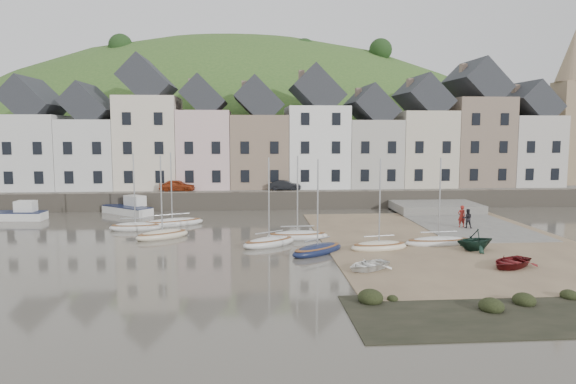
{
  "coord_description": "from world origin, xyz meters",
  "views": [
    {
      "loc": [
        -3.33,
        -36.93,
        7.96
      ],
      "look_at": [
        0.0,
        6.0,
        3.0
      ],
      "focal_mm": 33.75,
      "sensor_mm": 36.0,
      "label": 1
    }
  ],
  "objects": [
    {
      "name": "sailboat_3",
      "position": [
        -1.8,
        -0.25,
        0.27
      ],
      "size": [
        4.32,
        3.5,
        6.32
      ],
      "color": "silver",
      "rests_on": "ground"
    },
    {
      "name": "ground",
      "position": [
        0.0,
        0.0,
        0.0
      ],
      "size": [
        160.0,
        160.0,
        0.0
      ],
      "primitive_type": "plane",
      "color": "#484439",
      "rests_on": "ground"
    },
    {
      "name": "shore_rocks",
      "position": [
        7.95,
        -14.33,
        0.11
      ],
      "size": [
        14.0,
        6.0,
        0.77
      ],
      "color": "black",
      "rests_on": "ground"
    },
    {
      "name": "person_red",
      "position": [
        14.02,
        5.05,
        1.01
      ],
      "size": [
        0.68,
        0.48,
        1.78
      ],
      "primitive_type": "imported",
      "rotation": [
        0.0,
        0.0,
        3.23
      ],
      "color": "maroon",
      "rests_on": "slipway"
    },
    {
      "name": "church_spire",
      "position": [
        34.55,
        24.0,
        11.06
      ],
      "size": [
        4.0,
        4.0,
        18.0
      ],
      "color": "#997F60",
      "rests_on": "quay_land"
    },
    {
      "name": "quay_street",
      "position": [
        0.0,
        20.5,
        1.55
      ],
      "size": [
        70.0,
        7.0,
        0.1
      ],
      "primitive_type": "cube",
      "color": "slate",
      "rests_on": "quay_land"
    },
    {
      "name": "rowboat_green",
      "position": [
        11.64,
        -3.02,
        0.77
      ],
      "size": [
        3.18,
        2.9,
        1.43
      ],
      "primitive_type": "imported",
      "rotation": [
        0.0,
        0.0,
        -1.34
      ],
      "color": "black",
      "rests_on": "beach"
    },
    {
      "name": "motorboat_0",
      "position": [
        -23.42,
        12.19,
        0.58
      ],
      "size": [
        4.83,
        2.07,
        1.7
      ],
      "color": "silver",
      "rests_on": "ground"
    },
    {
      "name": "sailboat_5",
      "position": [
        1.22,
        -2.87,
        0.26
      ],
      "size": [
        4.33,
        3.99,
        6.32
      ],
      "color": "#131B3B",
      "rests_on": "ground"
    },
    {
      "name": "sailboat_0",
      "position": [
        -9.54,
        8.28,
        0.26
      ],
      "size": [
        5.53,
        3.56,
        6.32
      ],
      "color": "silver",
      "rests_on": "ground"
    },
    {
      "name": "sailboat_4",
      "position": [
        0.37,
        1.89,
        0.26
      ],
      "size": [
        4.6,
        1.74,
        6.32
      ],
      "color": "silver",
      "rests_on": "ground"
    },
    {
      "name": "rowboat_red",
      "position": [
        11.84,
        -7.49,
        0.38
      ],
      "size": [
        3.85,
        3.63,
        0.65
      ],
      "primitive_type": "imported",
      "rotation": [
        0.0,
        0.0,
        -0.96
      ],
      "color": "maroon",
      "rests_on": "beach"
    },
    {
      "name": "seawall",
      "position": [
        0.0,
        17.0,
        0.9
      ],
      "size": [
        70.0,
        1.2,
        1.8
      ],
      "primitive_type": "cube",
      "color": "slate",
      "rests_on": "ground"
    },
    {
      "name": "rowboat_white",
      "position": [
        3.5,
        -7.4,
        0.35
      ],
      "size": [
        3.45,
        3.19,
        0.58
      ],
      "primitive_type": "imported",
      "rotation": [
        0.0,
        0.0,
        -1.01
      ],
      "color": "white",
      "rests_on": "beach"
    },
    {
      "name": "sailboat_7",
      "position": [
        5.45,
        -2.15,
        0.27
      ],
      "size": [
        4.16,
        2.17,
        6.32
      ],
      "color": "beige",
      "rests_on": "ground"
    },
    {
      "name": "sailboat_2",
      "position": [
        -9.55,
        2.99,
        0.27
      ],
      "size": [
        4.28,
        3.55,
        6.32
      ],
      "color": "beige",
      "rests_on": "ground"
    },
    {
      "name": "car_right",
      "position": [
        0.73,
        19.5,
        2.15
      ],
      "size": [
        3.46,
        1.69,
        1.09
      ],
      "primitive_type": "imported",
      "rotation": [
        0.0,
        0.0,
        1.4
      ],
      "color": "black",
      "rests_on": "quay_street"
    },
    {
      "name": "car_left",
      "position": [
        -10.47,
        19.5,
        2.22
      ],
      "size": [
        3.79,
        1.97,
        1.23
      ],
      "primitive_type": "imported",
      "rotation": [
        0.0,
        0.0,
        1.43
      ],
      "color": "#9A3616",
      "rests_on": "quay_street"
    },
    {
      "name": "quay_land",
      "position": [
        0.0,
        32.0,
        0.75
      ],
      "size": [
        90.0,
        30.0,
        1.5
      ],
      "primitive_type": "cube",
      "color": "#335823",
      "rests_on": "ground"
    },
    {
      "name": "slipway",
      "position": [
        15.0,
        8.0,
        0.06
      ],
      "size": [
        8.0,
        18.0,
        0.12
      ],
      "primitive_type": "cube",
      "color": "slate",
      "rests_on": "ground"
    },
    {
      "name": "sailboat_6",
      "position": [
        9.91,
        -1.05,
        0.26
      ],
      "size": [
        4.91,
        1.88,
        6.32
      ],
      "color": "silver",
      "rests_on": "ground"
    },
    {
      "name": "beach",
      "position": [
        11.0,
        0.0,
        0.03
      ],
      "size": [
        18.0,
        26.0,
        0.06
      ],
      "primitive_type": "cube",
      "color": "#766047",
      "rests_on": "ground"
    },
    {
      "name": "person_dark",
      "position": [
        14.32,
        4.6,
        0.9
      ],
      "size": [
        0.89,
        0.77,
        1.55
      ],
      "primitive_type": "imported",
      "rotation": [
        0.0,
        0.0,
        2.87
      ],
      "color": "black",
      "rests_on": "slipway"
    },
    {
      "name": "motorboat_2",
      "position": [
        -14.47,
        15.0,
        0.58
      ],
      "size": [
        5.34,
        4.94,
        1.7
      ],
      "color": "silver",
      "rests_on": "ground"
    },
    {
      "name": "townhouse_terrace",
      "position": [
        1.76,
        24.0,
        7.32
      ],
      "size": [
        61.05,
        8.0,
        13.93
      ],
      "color": "silver",
      "rests_on": "quay_land"
    },
    {
      "name": "hillside",
      "position": [
        -5.0,
        60.0,
        -17.99
      ],
      "size": [
        134.4,
        84.0,
        84.0
      ],
      "color": "#335823",
      "rests_on": "ground"
    },
    {
      "name": "sailboat_1",
      "position": [
        -12.19,
        6.45,
        0.27
      ],
      "size": [
        4.19,
        1.72,
        6.32
      ],
      "color": "silver",
      "rests_on": "ground"
    }
  ]
}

